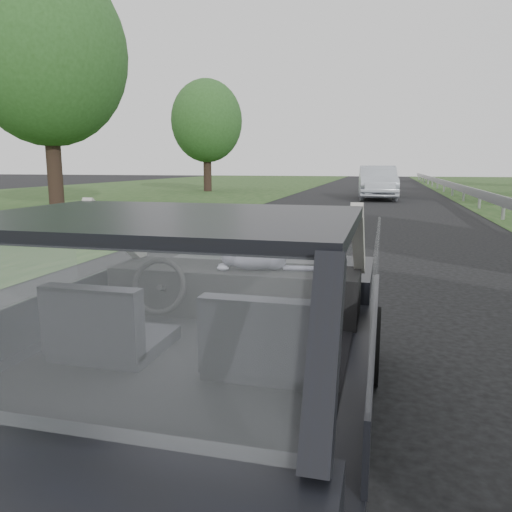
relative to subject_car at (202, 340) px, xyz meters
The scene contains 10 objects.
ground 0.72m from the subject_car, ahead, with size 140.00×140.00×0.00m, color black.
subject_car is the anchor object (origin of this frame).
dashboard 0.64m from the subject_car, 90.00° to the left, with size 1.58×0.45×0.30m, color black.
driver_seat 0.52m from the subject_car, 144.06° to the right, with size 0.50×0.72×0.42m, color black.
passenger_seat 0.52m from the subject_car, 35.94° to the right, with size 0.50×0.72×0.42m, color black.
steering_wheel 0.55m from the subject_car, 140.48° to the left, with size 0.36×0.36×0.04m, color black.
cat 0.69m from the subject_car, 76.13° to the left, with size 0.51×0.16×0.23m, color gray.
other_car 22.62m from the subject_car, 88.56° to the left, with size 1.91×4.85×1.59m, color silver.
tree_5 17.52m from the subject_car, 128.34° to the left, with size 5.53×5.53×8.39m, color #28501E, non-canonical shape.
tree_6 28.95m from the subject_car, 109.76° to the left, with size 4.31×4.31×6.54m, color #28501E, non-canonical shape.
Camera 1 is at (0.91, -2.39, 1.65)m, focal length 35.00 mm.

